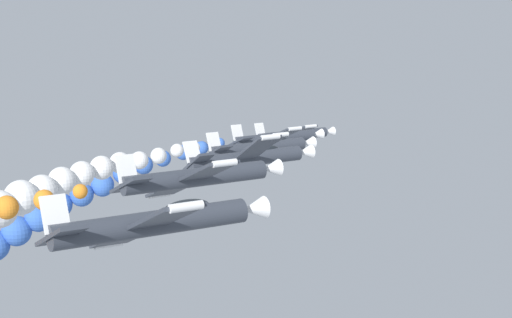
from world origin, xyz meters
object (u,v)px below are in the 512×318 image
object	(u,v)px
airplane_left_inner	(276,138)
airplane_right_inner	(260,148)
airplane_lead	(294,135)
airplane_left_outer	(248,158)
airplane_right_outer	(198,177)
airplane_trailing	(155,222)

from	to	relation	value
airplane_left_inner	airplane_right_inner	size ratio (longest dim) A/B	1.00
airplane_lead	airplane_right_inner	world-z (taller)	airplane_right_inner
airplane_left_outer	airplane_right_outer	size ratio (longest dim) A/B	1.00
airplane_left_inner	airplane_left_outer	xyz separation A→B (m)	(20.22, -14.97, 2.90)
airplane_left_outer	airplane_right_inner	bearing A→B (deg)	145.07
airplane_lead	airplane_right_inner	size ratio (longest dim) A/B	1.00
airplane_left_outer	airplane_trailing	size ratio (longest dim) A/B	1.00
airplane_right_outer	airplane_trailing	bearing A→B (deg)	-34.85
airplane_left_outer	airplane_right_outer	xyz separation A→B (m)	(9.82, -9.03, 1.49)
airplane_lead	airplane_right_outer	bearing A→B (deg)	-39.18
airplane_left_inner	airplane_trailing	bearing A→B (deg)	-37.64
airplane_right_inner	airplane_right_outer	world-z (taller)	airplane_right_outer
airplane_right_inner	airplane_left_inner	bearing A→B (deg)	142.06
airplane_left_outer	airplane_lead	bearing A→B (deg)	142.02
airplane_lead	airplane_right_inner	distance (m)	25.91
airplane_left_inner	airplane_right_outer	xyz separation A→B (m)	(30.05, -24.00, 4.39)
airplane_lead	airplane_right_outer	xyz separation A→B (m)	(39.57, -32.25, 6.18)
airplane_right_outer	airplane_trailing	distance (m)	13.42
airplane_left_outer	airplane_trailing	xyz separation A→B (m)	(20.81, -16.68, 2.40)
airplane_left_outer	airplane_trailing	bearing A→B (deg)	-38.72
airplane_right_outer	airplane_trailing	xyz separation A→B (m)	(10.99, -7.65, 0.91)
airplane_left_outer	airplane_right_outer	distance (m)	13.42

